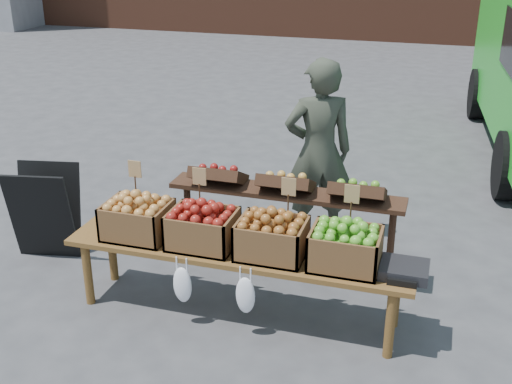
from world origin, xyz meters
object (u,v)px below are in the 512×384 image
(display_bench, at_px, (237,283))
(back_table, at_px, (285,221))
(crate_green_apples, at_px, (345,249))
(crate_golden_apples, at_px, (137,220))
(crate_red_apples, at_px, (272,239))
(weighing_scale, at_px, (404,270))
(crate_russet_pears, at_px, (203,229))
(vendor, at_px, (318,152))
(chalkboard_sign, at_px, (45,212))

(display_bench, bearing_deg, back_table, 74.94)
(display_bench, relative_size, crate_green_apples, 5.40)
(display_bench, height_order, crate_golden_apples, crate_golden_apples)
(display_bench, xyz_separation_m, crate_red_apples, (0.27, 0.00, 0.42))
(display_bench, xyz_separation_m, weighing_scale, (1.25, 0.00, 0.33))
(crate_green_apples, bearing_deg, crate_red_apples, 180.00)
(crate_green_apples, bearing_deg, crate_golden_apples, 180.00)
(display_bench, bearing_deg, crate_russet_pears, 180.00)
(display_bench, distance_m, weighing_scale, 1.29)
(vendor, xyz_separation_m, crate_green_apples, (0.52, -1.49, -0.18))
(crate_golden_apples, relative_size, crate_red_apples, 1.00)
(crate_golden_apples, bearing_deg, weighing_scale, 0.00)
(back_table, xyz_separation_m, crate_golden_apples, (-1.02, -0.72, 0.19))
(vendor, distance_m, crate_red_apples, 1.50)
(back_table, height_order, crate_red_apples, back_table)
(crate_golden_apples, relative_size, weighing_scale, 1.47)
(chalkboard_sign, xyz_separation_m, crate_green_apples, (2.81, -0.42, 0.27))
(back_table, distance_m, crate_red_apples, 0.75)
(vendor, bearing_deg, weighing_scale, 98.23)
(display_bench, relative_size, weighing_scale, 7.94)
(display_bench, xyz_separation_m, crate_green_apples, (0.82, 0.00, 0.42))
(crate_russet_pears, bearing_deg, crate_golden_apples, 180.00)
(crate_russet_pears, bearing_deg, vendor, 68.63)
(crate_golden_apples, bearing_deg, crate_russet_pears, 0.00)
(vendor, height_order, crate_red_apples, vendor)
(chalkboard_sign, bearing_deg, crate_green_apples, -19.72)
(chalkboard_sign, bearing_deg, crate_golden_apples, -31.18)
(crate_golden_apples, bearing_deg, crate_green_apples, 0.00)
(back_table, bearing_deg, crate_green_apples, -48.76)
(weighing_scale, bearing_deg, crate_green_apples, 180.00)
(crate_red_apples, bearing_deg, crate_russet_pears, 180.00)
(chalkboard_sign, height_order, crate_golden_apples, chalkboard_sign)
(chalkboard_sign, bearing_deg, display_bench, -23.19)
(crate_red_apples, bearing_deg, weighing_scale, 0.00)
(back_table, height_order, display_bench, back_table)
(vendor, relative_size, crate_green_apples, 3.56)
(crate_golden_apples, relative_size, crate_green_apples, 1.00)
(weighing_scale, bearing_deg, chalkboard_sign, 172.56)
(back_table, bearing_deg, chalkboard_sign, -172.23)
(crate_green_apples, xyz_separation_m, weighing_scale, (0.43, 0.00, -0.10))
(crate_russet_pears, xyz_separation_m, crate_green_apples, (1.10, 0.00, 0.00))
(vendor, height_order, crate_golden_apples, vendor)
(back_table, relative_size, crate_golden_apples, 4.20)
(vendor, bearing_deg, crate_green_apples, 85.06)
(crate_red_apples, bearing_deg, vendor, 88.76)
(vendor, relative_size, crate_russet_pears, 3.56)
(back_table, bearing_deg, crate_red_apples, -83.56)
(vendor, relative_size, display_bench, 0.66)
(chalkboard_sign, xyz_separation_m, weighing_scale, (3.24, -0.42, 0.17))
(weighing_scale, bearing_deg, crate_red_apples, 180.00)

